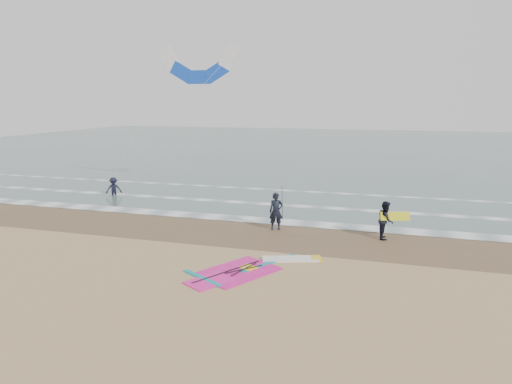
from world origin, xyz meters
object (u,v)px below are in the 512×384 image
(person_walking, at_px, (386,220))
(person_standing, at_px, (276,211))
(surf_kite, at_px, (199,68))
(windsurf_rig, at_px, (254,268))
(person_wading, at_px, (113,184))

(person_walking, bearing_deg, person_standing, 86.88)
(person_walking, xyz_separation_m, surf_kite, (-12.64, 8.44, 7.50))
(windsurf_rig, distance_m, person_wading, 16.31)
(person_walking, distance_m, person_wading, 18.03)
(person_standing, height_order, person_wading, person_standing)
(person_wading, relative_size, surf_kite, 0.18)
(person_wading, bearing_deg, person_standing, -53.96)
(person_standing, xyz_separation_m, surf_kite, (-7.51, 8.42, 7.45))
(person_standing, distance_m, person_walking, 5.13)
(person_standing, relative_size, surf_kite, 0.21)
(person_walking, xyz_separation_m, person_wading, (-17.36, 4.84, -0.08))
(person_walking, relative_size, person_wading, 1.10)
(windsurf_rig, relative_size, surf_kite, 0.54)
(person_standing, relative_size, person_wading, 1.16)
(windsurf_rig, relative_size, person_walking, 2.75)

